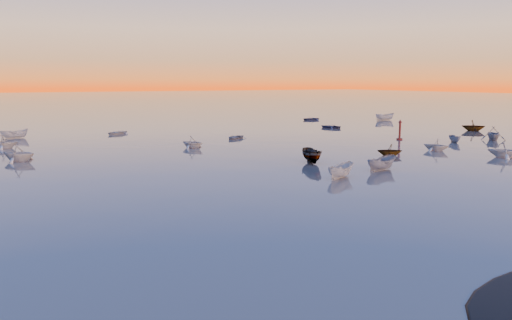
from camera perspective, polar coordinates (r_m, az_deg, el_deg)
ground at (r=114.57m, az=-16.94°, el=4.26°), size 600.00×600.00×0.00m
moored_fleet at (r=69.12m, az=-9.68°, el=1.60°), size 124.00×58.00×1.20m
boat_near_center at (r=46.47m, az=9.63°, el=-2.01°), size 3.05×4.16×1.33m
boat_near_right at (r=67.43m, az=19.85°, el=1.00°), size 3.68×2.61×1.18m
channel_marker at (r=78.24m, az=16.11°, el=3.15°), size 0.89×0.89×3.16m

